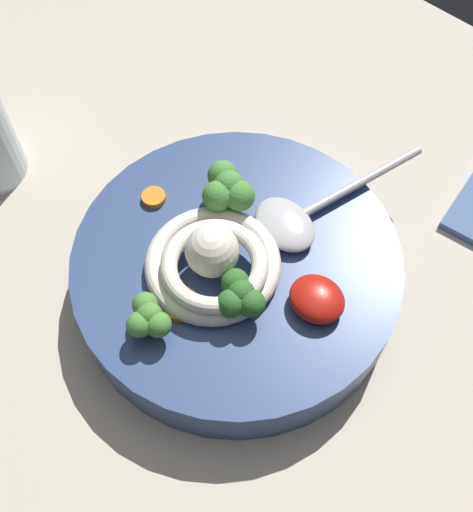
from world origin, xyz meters
TOP-DOWN VIEW (x-y plane):
  - table_slab at (0.00, 0.00)cm, footprint 93.64×93.64cm
  - soup_bowl at (2.85, 1.41)cm, footprint 27.65×27.65cm
  - noodle_pile at (2.52, -0.91)cm, footprint 12.19×11.95cm
  - soup_spoon at (4.19, 7.49)cm, footprint 7.04×17.53cm
  - chili_sauce_dollop at (10.47, 2.53)cm, footprint 4.52×4.07cm
  - broccoli_floret_near_spoon at (-1.22, 4.48)cm, footprint 5.13×4.41cm
  - broccoli_floret_center at (2.73, -7.86)cm, footprint 3.89×3.35cm
  - broccoli_floret_far at (6.39, -1.87)cm, footprint 4.27×3.67cm
  - carrot_slice_beside_noodles at (-6.43, 0.52)cm, footprint 2.09×2.09cm
  - carrot_slice_left at (2.90, -4.97)cm, footprint 2.99×2.99cm

SIDE VIEW (x-z plane):
  - table_slab at x=0.00cm, z-range 0.00..3.04cm
  - soup_bowl at x=2.85cm, z-range 3.13..8.09cm
  - carrot_slice_beside_noodles at x=-6.43cm, z-range 8.01..8.58cm
  - carrot_slice_left at x=2.90cm, z-range 8.01..8.68cm
  - soup_spoon at x=4.19cm, z-range 8.01..9.61cm
  - chili_sauce_dollop at x=10.47cm, z-range 8.01..10.04cm
  - noodle_pile at x=2.52cm, z-range 7.09..11.98cm
  - broccoli_floret_center at x=2.73cm, z-range 8.40..11.48cm
  - broccoli_floret_far at x=6.39cm, z-range 8.44..11.81cm
  - broccoli_floret_near_spoon at x=-1.22cm, z-range 8.52..12.58cm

